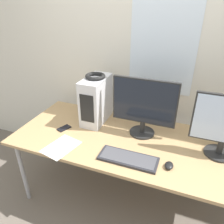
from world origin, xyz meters
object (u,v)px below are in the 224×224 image
Objects in this scene: monitor_main at (144,106)px; mouse at (169,165)px; headphones at (95,76)px; cell_phone at (64,128)px; pc_tower at (96,100)px; keyboard at (128,158)px.

monitor_main reaches higher than mouse.
cell_phone is at bearing -130.45° from headphones.
monitor_main is at bearing 128.76° from mouse.
headphones is 0.33× the size of monitor_main.
pc_tower is at bearing 71.47° from cell_phone.
mouse is (0.78, -0.44, -0.45)m from headphones.
mouse is at bearing -29.28° from headphones.
pc_tower reaches higher than mouse.
monitor_main is at bearing 37.21° from cell_phone.
mouse is (0.31, 0.03, 0.01)m from keyboard.
keyboard reaches higher than cell_phone.
mouse is 0.63× the size of cell_phone.
cell_phone is (-0.22, -0.26, -0.46)m from headphones.
monitor_main reaches higher than pc_tower.
pc_tower is 5.04× the size of mouse.
keyboard is at bearing 5.83° from cell_phone.
keyboard is at bearing -174.92° from mouse.
headphones is at bearing 171.86° from monitor_main.
keyboard is at bearing -44.28° from headphones.
cell_phone is (-0.70, 0.20, -0.01)m from keyboard.
headphones is (0.00, 0.00, 0.24)m from pc_tower.
headphones is 0.41× the size of keyboard.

